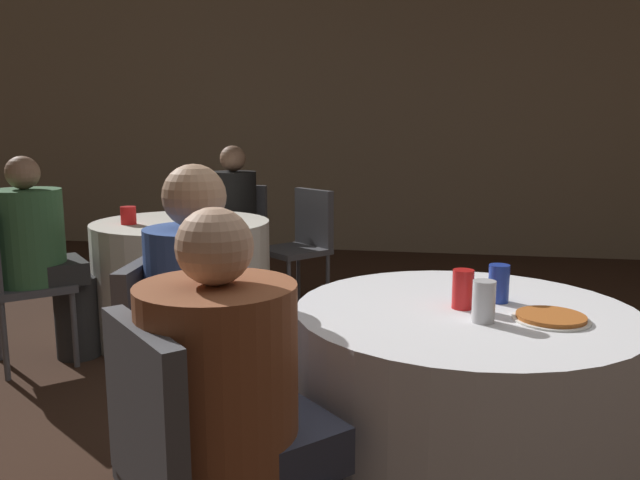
% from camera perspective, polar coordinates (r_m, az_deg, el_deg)
% --- Properties ---
extents(wall_back, '(16.00, 0.06, 2.80)m').
position_cam_1_polar(wall_back, '(6.56, 11.32, 10.95)').
color(wall_back, gray).
rests_on(wall_back, ground_plane).
extents(table_near, '(1.06, 1.06, 0.72)m').
position_cam_1_polar(table_near, '(2.13, 12.81, -15.52)').
color(table_near, silver).
rests_on(table_near, ground_plane).
extents(table_far, '(1.07, 1.07, 0.72)m').
position_cam_1_polar(table_far, '(3.94, -12.39, -3.55)').
color(table_far, white).
rests_on(table_far, ground_plane).
extents(chair_near_west, '(0.44, 0.44, 0.86)m').
position_cam_1_polar(chair_near_west, '(2.13, -13.25, -10.77)').
color(chair_near_west, '#47474C').
rests_on(chair_near_west, ground_plane).
extents(chair_near_southwest, '(0.57, 0.57, 0.86)m').
position_cam_1_polar(chair_near_southwest, '(1.55, -12.18, -18.94)').
color(chair_near_southwest, '#47474C').
rests_on(chair_near_southwest, ground_plane).
extents(chair_far_northeast, '(0.56, 0.56, 0.86)m').
position_cam_1_polar(chair_far_northeast, '(4.40, -1.51, 0.24)').
color(chair_far_northeast, '#47474C').
rests_on(chair_far_northeast, ground_plane).
extents(chair_far_southwest, '(0.57, 0.57, 0.86)m').
position_cam_1_polar(chair_far_southwest, '(3.69, -26.30, -2.71)').
color(chair_far_southwest, '#47474C').
rests_on(chair_far_southwest, ground_plane).
extents(chair_far_north, '(0.43, 0.43, 0.86)m').
position_cam_1_polar(chair_far_north, '(4.75, -7.43, 0.88)').
color(chair_far_north, '#47474C').
rests_on(chair_far_north, ground_plane).
extents(person_blue_shirt, '(0.50, 0.35, 1.17)m').
position_cam_1_polar(person_blue_shirt, '(2.07, -9.07, -9.30)').
color(person_blue_shirt, '#282828').
rests_on(person_blue_shirt, ground_plane).
extents(person_floral_shirt, '(0.50, 0.50, 1.10)m').
position_cam_1_polar(person_floral_shirt, '(1.59, -6.93, -16.03)').
color(person_floral_shirt, '#33384C').
rests_on(person_floral_shirt, ground_plane).
extents(person_green_jacket, '(0.50, 0.50, 1.14)m').
position_cam_1_polar(person_green_jacket, '(3.70, -24.05, -1.44)').
color(person_green_jacket, '#282828').
rests_on(person_green_jacket, ground_plane).
extents(person_black_shirt, '(0.34, 0.51, 1.16)m').
position_cam_1_polar(person_black_shirt, '(4.60, -8.16, 1.38)').
color(person_black_shirt, black).
rests_on(person_black_shirt, ground_plane).
extents(pizza_plate_near, '(0.22, 0.22, 0.02)m').
position_cam_1_polar(pizza_plate_near, '(1.94, 20.36, -6.68)').
color(pizza_plate_near, white).
rests_on(pizza_plate_near, table_near).
extents(soda_can_silver, '(0.07, 0.07, 0.12)m').
position_cam_1_polar(soda_can_silver, '(1.86, 14.74, -5.46)').
color(soda_can_silver, silver).
rests_on(soda_can_silver, table_near).
extents(soda_can_red, '(0.07, 0.07, 0.12)m').
position_cam_1_polar(soda_can_red, '(1.98, 12.93, -4.40)').
color(soda_can_red, red).
rests_on(soda_can_red, table_near).
extents(soda_can_blue, '(0.07, 0.07, 0.12)m').
position_cam_1_polar(soda_can_blue, '(2.08, 16.03, -3.84)').
color(soda_can_blue, '#1E38A5').
rests_on(soda_can_blue, table_near).
extents(bottle_far, '(0.09, 0.09, 0.27)m').
position_cam_1_polar(bottle_far, '(3.58, -11.18, 3.24)').
color(bottle_far, white).
rests_on(bottle_far, table_far).
extents(cup_far, '(0.09, 0.09, 0.10)m').
position_cam_1_polar(cup_far, '(3.83, -17.12, 2.17)').
color(cup_far, red).
rests_on(cup_far, table_far).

